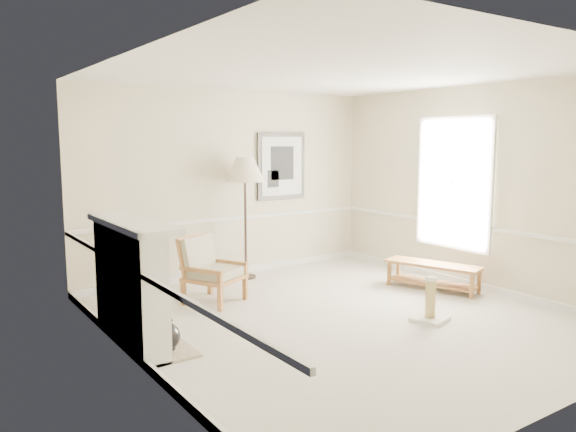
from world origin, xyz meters
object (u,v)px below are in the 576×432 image
object	(u,v)px
floor_vase	(166,337)
floor_lamp	(245,173)
bench	(433,272)
scratching_post	(430,307)
armchair	(208,266)

from	to	relation	value
floor_vase	floor_lamp	world-z (taller)	floor_lamp
floor_lamp	bench	size ratio (longest dim) A/B	1.34
floor_lamp	scratching_post	distance (m)	3.47
armchair	floor_lamp	size ratio (longest dim) A/B	0.50
floor_lamp	armchair	bearing A→B (deg)	-141.93
floor_vase	scratching_post	world-z (taller)	floor_vase
scratching_post	floor_lamp	bearing A→B (deg)	103.62
floor_vase	armchair	world-z (taller)	armchair
floor_vase	scratching_post	distance (m)	3.08
scratching_post	floor_vase	bearing A→B (deg)	164.30
armchair	bench	xyz separation A→B (m)	(2.92, -1.29, -0.22)
floor_lamp	floor_vase	bearing A→B (deg)	-135.01
floor_vase	scratching_post	xyz separation A→B (m)	(2.96, -0.83, 0.01)
floor_lamp	scratching_post	size ratio (longest dim) A/B	3.51
floor_lamp	bench	bearing A→B (deg)	-48.44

